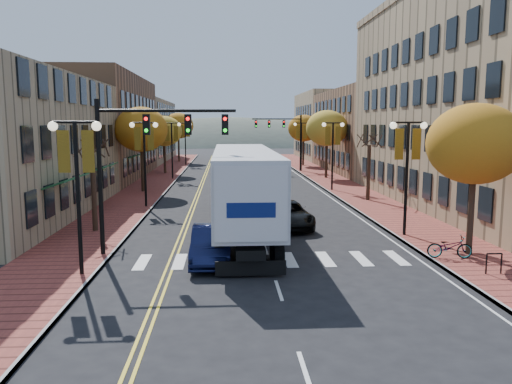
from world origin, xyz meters
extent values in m
plane|color=black|center=(0.00, 0.00, 0.00)|extent=(200.00, 200.00, 0.00)
cube|color=brown|center=(-9.00, 32.50, 0.07)|extent=(4.00, 85.00, 0.15)
cube|color=brown|center=(9.00, 32.50, 0.07)|extent=(4.00, 85.00, 0.15)
cube|color=brown|center=(-17.00, 36.00, 5.50)|extent=(12.00, 24.00, 11.00)
cube|color=#9E8966|center=(-17.00, 61.00, 4.75)|extent=(12.00, 26.00, 9.50)
cube|color=#997F5B|center=(18.50, 16.00, 7.50)|extent=(15.00, 28.00, 15.00)
cube|color=brown|center=(18.50, 42.00, 5.00)|extent=(15.00, 24.00, 10.00)
cube|color=#9E8966|center=(18.50, 64.00, 5.50)|extent=(15.00, 20.00, 11.00)
cylinder|color=#382619|center=(-9.00, 8.00, 2.25)|extent=(0.28, 0.28, 4.20)
cylinder|color=#382619|center=(-9.00, 24.00, 2.60)|extent=(0.28, 0.28, 4.90)
ellipsoid|color=#C47917|center=(-9.00, 24.00, 5.46)|extent=(4.48, 4.48, 3.81)
cylinder|color=#382619|center=(-9.00, 40.00, 2.42)|extent=(0.28, 0.28, 4.55)
ellipsoid|color=gold|center=(-9.00, 40.00, 5.07)|extent=(4.16, 4.16, 3.54)
cylinder|color=#382619|center=(-9.00, 58.00, 2.67)|extent=(0.28, 0.28, 5.04)
ellipsoid|color=#C47917|center=(-9.00, 58.00, 5.62)|extent=(4.61, 4.61, 3.92)
cylinder|color=#382619|center=(9.00, 2.00, 2.42)|extent=(0.28, 0.28, 4.55)
ellipsoid|color=#C47917|center=(9.00, 2.00, 5.07)|extent=(4.16, 4.16, 3.54)
cylinder|color=#382619|center=(9.00, 18.00, 2.25)|extent=(0.28, 0.28, 4.20)
cylinder|color=#382619|center=(9.00, 34.00, 2.60)|extent=(0.28, 0.28, 4.90)
ellipsoid|color=gold|center=(9.00, 34.00, 5.46)|extent=(4.48, 4.48, 3.81)
cylinder|color=#382619|center=(9.00, 50.00, 2.53)|extent=(0.28, 0.28, 4.76)
ellipsoid|color=#C47917|center=(9.00, 50.00, 5.30)|extent=(4.35, 4.35, 3.70)
cylinder|color=black|center=(-7.50, 0.00, 3.00)|extent=(0.16, 0.16, 6.00)
cylinder|color=black|center=(-7.50, 0.00, 6.00)|extent=(1.60, 0.10, 0.10)
sphere|color=#FFF2CC|center=(-8.30, 0.00, 5.85)|extent=(0.36, 0.36, 0.36)
sphere|color=#FFF2CC|center=(-6.70, 0.00, 5.85)|extent=(0.36, 0.36, 0.36)
cube|color=gold|center=(-7.95, 0.00, 4.90)|extent=(0.45, 0.03, 1.60)
cube|color=gold|center=(-7.05, 0.00, 4.90)|extent=(0.45, 0.03, 1.60)
cylinder|color=black|center=(-7.50, 16.00, 3.00)|extent=(0.16, 0.16, 6.00)
cylinder|color=black|center=(-7.50, 16.00, 6.00)|extent=(1.60, 0.10, 0.10)
sphere|color=#FFF2CC|center=(-8.30, 16.00, 5.85)|extent=(0.36, 0.36, 0.36)
sphere|color=#FFF2CC|center=(-6.70, 16.00, 5.85)|extent=(0.36, 0.36, 0.36)
cube|color=gold|center=(-7.95, 16.00, 4.90)|extent=(0.45, 0.03, 1.60)
cube|color=gold|center=(-7.05, 16.00, 4.90)|extent=(0.45, 0.03, 1.60)
cylinder|color=black|center=(-7.50, 34.00, 3.00)|extent=(0.16, 0.16, 6.00)
cylinder|color=black|center=(-7.50, 34.00, 6.00)|extent=(1.60, 0.10, 0.10)
sphere|color=#FFF2CC|center=(-8.30, 34.00, 5.85)|extent=(0.36, 0.36, 0.36)
sphere|color=#FFF2CC|center=(-6.70, 34.00, 5.85)|extent=(0.36, 0.36, 0.36)
cube|color=gold|center=(-7.95, 34.00, 4.90)|extent=(0.45, 0.03, 1.60)
cube|color=gold|center=(-7.05, 34.00, 4.90)|extent=(0.45, 0.03, 1.60)
cylinder|color=black|center=(-7.50, 52.00, 3.00)|extent=(0.16, 0.16, 6.00)
cylinder|color=black|center=(-7.50, 52.00, 6.00)|extent=(1.60, 0.10, 0.10)
sphere|color=#FFF2CC|center=(-8.30, 52.00, 5.85)|extent=(0.36, 0.36, 0.36)
sphere|color=#FFF2CC|center=(-6.70, 52.00, 5.85)|extent=(0.36, 0.36, 0.36)
cube|color=gold|center=(-7.95, 52.00, 4.90)|extent=(0.45, 0.03, 1.60)
cube|color=gold|center=(-7.05, 52.00, 4.90)|extent=(0.45, 0.03, 1.60)
cylinder|color=black|center=(7.50, 6.00, 3.00)|extent=(0.16, 0.16, 6.00)
cylinder|color=black|center=(7.50, 6.00, 6.00)|extent=(1.60, 0.10, 0.10)
sphere|color=#FFF2CC|center=(6.70, 6.00, 5.85)|extent=(0.36, 0.36, 0.36)
sphere|color=#FFF2CC|center=(8.30, 6.00, 5.85)|extent=(0.36, 0.36, 0.36)
cube|color=gold|center=(7.05, 6.00, 4.90)|extent=(0.45, 0.03, 1.60)
cube|color=gold|center=(7.95, 6.00, 4.90)|extent=(0.45, 0.03, 1.60)
cylinder|color=black|center=(7.50, 24.00, 3.00)|extent=(0.16, 0.16, 6.00)
cylinder|color=black|center=(7.50, 24.00, 6.00)|extent=(1.60, 0.10, 0.10)
sphere|color=#FFF2CC|center=(6.70, 24.00, 5.85)|extent=(0.36, 0.36, 0.36)
sphere|color=#FFF2CC|center=(8.30, 24.00, 5.85)|extent=(0.36, 0.36, 0.36)
cube|color=gold|center=(7.05, 24.00, 4.90)|extent=(0.45, 0.03, 1.60)
cube|color=gold|center=(7.95, 24.00, 4.90)|extent=(0.45, 0.03, 1.60)
cylinder|color=black|center=(7.50, 42.00, 3.00)|extent=(0.16, 0.16, 6.00)
cylinder|color=black|center=(7.50, 42.00, 6.00)|extent=(1.60, 0.10, 0.10)
sphere|color=#FFF2CC|center=(6.70, 42.00, 5.85)|extent=(0.36, 0.36, 0.36)
sphere|color=#FFF2CC|center=(8.30, 42.00, 5.85)|extent=(0.36, 0.36, 0.36)
cube|color=gold|center=(7.05, 42.00, 4.90)|extent=(0.45, 0.03, 1.60)
cube|color=gold|center=(7.95, 42.00, 4.90)|extent=(0.45, 0.03, 1.60)
cylinder|color=black|center=(-7.40, 3.00, 3.50)|extent=(0.20, 0.20, 7.00)
cylinder|color=black|center=(-4.40, 3.00, 6.50)|extent=(6.00, 0.14, 0.14)
cube|color=black|center=(-5.30, 3.00, 5.90)|extent=(0.30, 0.25, 0.90)
sphere|color=#FF0C0C|center=(-5.30, 2.86, 6.15)|extent=(0.16, 0.16, 0.16)
cube|color=black|center=(-3.50, 3.00, 5.90)|extent=(0.30, 0.25, 0.90)
sphere|color=#FF0C0C|center=(-3.50, 2.86, 6.15)|extent=(0.16, 0.16, 0.16)
cube|color=black|center=(-1.88, 3.00, 5.90)|extent=(0.30, 0.25, 0.90)
sphere|color=#FF0C0C|center=(-1.88, 2.86, 6.15)|extent=(0.16, 0.16, 0.16)
cylinder|color=black|center=(7.40, 42.00, 3.50)|extent=(0.20, 0.20, 7.00)
cylinder|color=black|center=(4.40, 42.00, 6.50)|extent=(6.00, 0.14, 0.14)
cube|color=black|center=(5.30, 42.00, 5.90)|extent=(0.30, 0.25, 0.90)
sphere|color=#FF0C0C|center=(5.30, 41.86, 6.15)|extent=(0.16, 0.16, 0.16)
cube|color=black|center=(3.50, 42.00, 5.90)|extent=(0.30, 0.25, 0.90)
sphere|color=#FF0C0C|center=(3.50, 41.86, 6.15)|extent=(0.16, 0.16, 0.16)
cube|color=black|center=(1.88, 42.00, 5.90)|extent=(0.30, 0.25, 0.90)
sphere|color=#FF0C0C|center=(1.88, 41.86, 6.15)|extent=(0.16, 0.16, 0.16)
cube|color=black|center=(-0.94, 6.58, 0.97)|extent=(1.16, 14.91, 0.40)
cube|color=silver|center=(-0.94, 6.58, 2.98)|extent=(2.99, 14.91, 3.21)
cube|color=black|center=(-0.95, 15.75, 1.89)|extent=(2.87, 3.44, 2.87)
cylinder|color=black|center=(-2.14, 0.62, 0.57)|extent=(0.40, 1.15, 1.15)
cylinder|color=black|center=(0.27, 0.62, 0.57)|extent=(0.40, 1.15, 1.15)
cylinder|color=black|center=(-2.14, 1.99, 0.57)|extent=(0.40, 1.15, 1.15)
cylinder|color=black|center=(0.27, 1.99, 0.57)|extent=(0.40, 1.15, 1.15)
cylinder|color=black|center=(-2.15, 14.38, 0.57)|extent=(0.40, 1.15, 1.15)
cylinder|color=black|center=(0.26, 14.38, 0.57)|extent=(0.40, 1.15, 1.15)
cylinder|color=black|center=(-2.15, 16.90, 0.57)|extent=(0.40, 1.15, 1.15)
cylinder|color=black|center=(0.26, 16.90, 0.57)|extent=(0.40, 1.15, 1.15)
imported|color=#0C1133|center=(-2.50, 1.88, 0.78)|extent=(1.70, 4.75, 1.56)
imported|color=black|center=(1.64, 8.93, 0.75)|extent=(2.81, 5.53, 1.50)
imported|color=silver|center=(-1.76, 48.92, 0.82)|extent=(2.22, 4.93, 1.64)
imported|color=#A9A9B1|center=(1.95, 62.86, 0.75)|extent=(2.40, 5.26, 1.49)
imported|color=#B4B4BC|center=(0.50, 64.88, 0.69)|extent=(1.85, 4.30, 1.38)
imported|color=gray|center=(7.80, 1.33, 0.65)|extent=(1.98, 0.95, 1.00)
camera|label=1|loc=(-1.88, -19.18, 5.95)|focal=35.00mm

